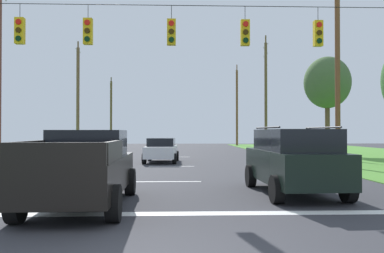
{
  "coord_description": "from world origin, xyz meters",
  "views": [
    {
      "loc": [
        0.36,
        -5.57,
        1.9
      ],
      "look_at": [
        0.87,
        8.95,
        2.1
      ],
      "focal_mm": 37.37,
      "sensor_mm": 36.0,
      "label": 1
    }
  ],
  "objects_px": {
    "tree_roadside_right": "(327,83)",
    "suv_black": "(293,159)",
    "utility_pole_mid_right": "(338,64)",
    "distant_car_crossing_white": "(161,150)",
    "pickup_truck": "(85,168)",
    "utility_pole_far_right": "(266,94)",
    "utility_pole_near_left": "(237,107)",
    "utility_pole_distant_left": "(111,112)",
    "utility_pole_distant_right": "(78,98)",
    "overhead_signal_span": "(163,72)"
  },
  "relations": [
    {
      "from": "pickup_truck",
      "to": "utility_pole_mid_right",
      "type": "height_order",
      "value": "utility_pole_mid_right"
    },
    {
      "from": "utility_pole_far_right",
      "to": "distant_car_crossing_white",
      "type": "bearing_deg",
      "value": -126.11
    },
    {
      "from": "utility_pole_distant_right",
      "to": "utility_pole_distant_left",
      "type": "xyz_separation_m",
      "value": [
        0.28,
        17.23,
        -0.42
      ]
    },
    {
      "from": "utility_pole_near_left",
      "to": "utility_pole_far_right",
      "type": "bearing_deg",
      "value": -89.4
    },
    {
      "from": "tree_roadside_right",
      "to": "suv_black",
      "type": "bearing_deg",
      "value": -113.27
    },
    {
      "from": "utility_pole_near_left",
      "to": "utility_pole_distant_left",
      "type": "distance_m",
      "value": 17.58
    },
    {
      "from": "suv_black",
      "to": "utility_pole_distant_left",
      "type": "distance_m",
      "value": 45.51
    },
    {
      "from": "pickup_truck",
      "to": "utility_pole_distant_right",
      "type": "height_order",
      "value": "utility_pole_distant_right"
    },
    {
      "from": "suv_black",
      "to": "utility_pole_near_left",
      "type": "bearing_deg",
      "value": 83.78
    },
    {
      "from": "utility_pole_far_right",
      "to": "utility_pole_near_left",
      "type": "relative_size",
      "value": 0.99
    },
    {
      "from": "distant_car_crossing_white",
      "to": "utility_pole_mid_right",
      "type": "distance_m",
      "value": 11.5
    },
    {
      "from": "utility_pole_mid_right",
      "to": "utility_pole_far_right",
      "type": "xyz_separation_m",
      "value": [
        -0.3,
        16.53,
        -0.05
      ]
    },
    {
      "from": "distant_car_crossing_white",
      "to": "utility_pole_far_right",
      "type": "relative_size",
      "value": 0.39
    },
    {
      "from": "tree_roadside_right",
      "to": "utility_pole_far_right",
      "type": "bearing_deg",
      "value": 129.64
    },
    {
      "from": "overhead_signal_span",
      "to": "distant_car_crossing_white",
      "type": "distance_m",
      "value": 11.0
    },
    {
      "from": "overhead_signal_span",
      "to": "pickup_truck",
      "type": "bearing_deg",
      "value": -113.41
    },
    {
      "from": "pickup_truck",
      "to": "tree_roadside_right",
      "type": "height_order",
      "value": "tree_roadside_right"
    },
    {
      "from": "suv_black",
      "to": "utility_pole_mid_right",
      "type": "bearing_deg",
      "value": 61.1
    },
    {
      "from": "overhead_signal_span",
      "to": "distant_car_crossing_white",
      "type": "relative_size",
      "value": 4.01
    },
    {
      "from": "utility_pole_far_right",
      "to": "utility_pole_distant_left",
      "type": "xyz_separation_m",
      "value": [
        -17.75,
        17.49,
        -0.88
      ]
    },
    {
      "from": "utility_pole_mid_right",
      "to": "utility_pole_distant_right",
      "type": "xyz_separation_m",
      "value": [
        -18.33,
        16.8,
        -0.52
      ]
    },
    {
      "from": "overhead_signal_span",
      "to": "utility_pole_distant_left",
      "type": "relative_size",
      "value": 1.84
    },
    {
      "from": "utility_pole_distant_right",
      "to": "distant_car_crossing_white",
      "type": "bearing_deg",
      "value": -57.36
    },
    {
      "from": "distant_car_crossing_white",
      "to": "utility_pole_distant_left",
      "type": "relative_size",
      "value": 0.46
    },
    {
      "from": "overhead_signal_span",
      "to": "utility_pole_distant_right",
      "type": "xyz_separation_m",
      "value": [
        -9.01,
        23.78,
        1.05
      ]
    },
    {
      "from": "suv_black",
      "to": "tree_roadside_right",
      "type": "bearing_deg",
      "value": 66.73
    },
    {
      "from": "overhead_signal_span",
      "to": "suv_black",
      "type": "distance_m",
      "value": 5.67
    },
    {
      "from": "distant_car_crossing_white",
      "to": "tree_roadside_right",
      "type": "distance_m",
      "value": 16.68
    },
    {
      "from": "pickup_truck",
      "to": "distant_car_crossing_white",
      "type": "relative_size",
      "value": 1.24
    },
    {
      "from": "pickup_truck",
      "to": "distant_car_crossing_white",
      "type": "height_order",
      "value": "pickup_truck"
    },
    {
      "from": "suv_black",
      "to": "utility_pole_mid_right",
      "type": "height_order",
      "value": "utility_pole_mid_right"
    },
    {
      "from": "utility_pole_far_right",
      "to": "utility_pole_distant_right",
      "type": "relative_size",
      "value": 1.06
    },
    {
      "from": "suv_black",
      "to": "utility_pole_near_left",
      "type": "distance_m",
      "value": 44.13
    },
    {
      "from": "overhead_signal_span",
      "to": "utility_pole_distant_right",
      "type": "relative_size",
      "value": 1.66
    },
    {
      "from": "overhead_signal_span",
      "to": "pickup_truck",
      "type": "height_order",
      "value": "overhead_signal_span"
    },
    {
      "from": "utility_pole_distant_right",
      "to": "utility_pole_mid_right",
      "type": "bearing_deg",
      "value": -42.49
    },
    {
      "from": "utility_pole_distant_left",
      "to": "tree_roadside_right",
      "type": "distance_m",
      "value": 31.37
    },
    {
      "from": "overhead_signal_span",
      "to": "suv_black",
      "type": "relative_size",
      "value": 3.62
    },
    {
      "from": "overhead_signal_span",
      "to": "tree_roadside_right",
      "type": "height_order",
      "value": "tree_roadside_right"
    },
    {
      "from": "utility_pole_far_right",
      "to": "tree_roadside_right",
      "type": "bearing_deg",
      "value": -50.36
    },
    {
      "from": "utility_pole_far_right",
      "to": "utility_pole_near_left",
      "type": "xyz_separation_m",
      "value": [
        -0.18,
        17.62,
        -0.12
      ]
    },
    {
      "from": "suv_black",
      "to": "utility_pole_mid_right",
      "type": "xyz_separation_m",
      "value": [
        5.24,
        9.5,
        4.6
      ]
    },
    {
      "from": "utility_pole_distant_left",
      "to": "utility_pole_far_right",
      "type": "bearing_deg",
      "value": -44.58
    },
    {
      "from": "tree_roadside_right",
      "to": "pickup_truck",
      "type": "bearing_deg",
      "value": -123.29
    },
    {
      "from": "utility_pole_far_right",
      "to": "pickup_truck",
      "type": "bearing_deg",
      "value": -111.36
    },
    {
      "from": "utility_pole_distant_left",
      "to": "tree_roadside_right",
      "type": "xyz_separation_m",
      "value": [
        21.86,
        -22.46,
        1.31
      ]
    },
    {
      "from": "overhead_signal_span",
      "to": "distant_car_crossing_white",
      "type": "height_order",
      "value": "overhead_signal_span"
    },
    {
      "from": "pickup_truck",
      "to": "utility_pole_mid_right",
      "type": "bearing_deg",
      "value": 45.23
    },
    {
      "from": "pickup_truck",
      "to": "suv_black",
      "type": "height_order",
      "value": "suv_black"
    },
    {
      "from": "utility_pole_far_right",
      "to": "utility_pole_distant_left",
      "type": "height_order",
      "value": "utility_pole_far_right"
    }
  ]
}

